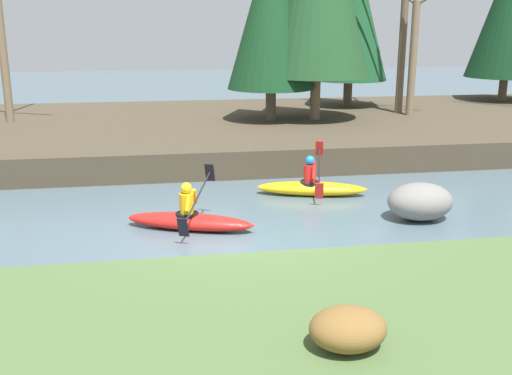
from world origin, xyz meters
TOP-DOWN VIEW (x-y plane):
  - ground_plane at (0.00, 0.00)m, footprint 90.00×90.00m
  - riverbank_far at (0.00, 10.80)m, footprint 44.00×11.34m
  - conifer_tree_mid_left at (2.51, 10.39)m, footprint 3.06×3.06m
  - conifer_tree_mid_right at (6.38, 13.59)m, footprint 3.09×3.09m
  - conifer_tree_right at (13.81, 14.25)m, footprint 3.48×3.48m
  - bare_tree_upstream at (-6.56, 11.53)m, footprint 3.87×3.82m
  - bare_tree_mid_upstream at (7.75, 11.43)m, footprint 3.93×3.89m
  - bare_tree_mid_downstream at (7.92, 10.78)m, footprint 3.05×3.02m
  - shrub_clump_second at (0.50, -4.84)m, footprint 0.87×0.73m
  - kayaker_lead at (2.25, 3.39)m, footprint 2.78×2.04m
  - kayaker_middle at (-0.89, 1.31)m, footprint 2.74×1.99m
  - boulder_midstream at (4.08, 1.16)m, footprint 1.44×1.12m

SIDE VIEW (x-z plane):
  - ground_plane at x=0.00m, z-range 0.00..0.00m
  - kayaker_lead at x=2.25m, z-range -0.38..0.82m
  - kayaker_middle at x=-0.89m, z-range -0.38..0.82m
  - riverbank_far at x=0.00m, z-range 0.00..0.79m
  - boulder_midstream at x=4.08m, z-range 0.00..0.81m
  - shrub_clump_second at x=0.50m, z-range 0.66..1.13m
  - bare_tree_mid_downstream at x=7.92m, z-range 0.63..6.13m
  - bare_tree_upstream at x=-6.56m, z-range 0.58..7.63m
  - bare_tree_mid_upstream at x=7.75m, z-range 0.58..7.75m
  - conifer_tree_mid_left at x=2.51m, z-range 1.34..7.73m
  - conifer_tree_mid_right at x=6.38m, z-range 1.32..8.00m
  - conifer_tree_right at x=13.81m, z-range 1.30..8.19m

